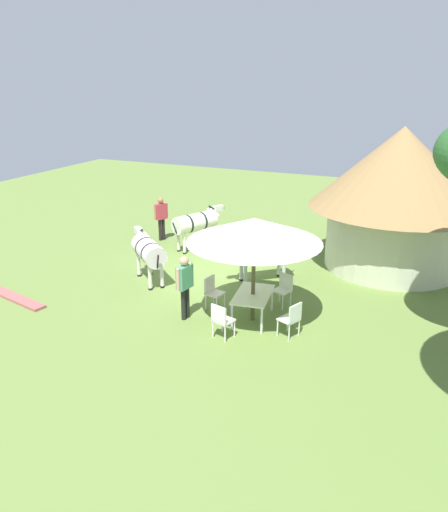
{
  "coord_description": "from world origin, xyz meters",
  "views": [
    {
      "loc": [
        13.59,
        6.48,
        5.98
      ],
      "look_at": [
        0.89,
        0.83,
        1.0
      ],
      "focal_mm": 35.28,
      "sensor_mm": 36.0,
      "label": 1
    }
  ],
  "objects_px": {
    "patio_chair_near_hut": "(221,319)",
    "zebra_toward_hut": "(196,223)",
    "standing_watcher": "(161,215)",
    "patio_chair_west_end": "(292,318)",
    "patio_dining_table": "(253,297)",
    "zebra_by_umbrella": "(261,251)",
    "striped_lounge_chair": "(254,245)",
    "zebra_nearest_camera": "(148,251)",
    "guest_beside_umbrella": "(185,282)",
    "patio_chair_east_end": "(283,288)",
    "patio_chair_near_lawn": "(213,290)",
    "thatched_hut": "(398,191)",
    "shade_umbrella": "(254,230)"
  },
  "relations": [
    {
      "from": "patio_chair_near_lawn",
      "to": "zebra_nearest_camera",
      "type": "distance_m",
      "value": 2.8
    },
    {
      "from": "guest_beside_umbrella",
      "to": "zebra_by_umbrella",
      "type": "height_order",
      "value": "guest_beside_umbrella"
    },
    {
      "from": "patio_chair_east_end",
      "to": "zebra_by_umbrella",
      "type": "bearing_deg",
      "value": -29.82
    },
    {
      "from": "patio_dining_table",
      "to": "patio_chair_near_hut",
      "type": "xyz_separation_m",
      "value": [
        1.23,
        -0.33,
        -0.14
      ]
    },
    {
      "from": "patio_dining_table",
      "to": "zebra_by_umbrella",
      "type": "bearing_deg",
      "value": -164.5
    },
    {
      "from": "patio_chair_west_end",
      "to": "zebra_toward_hut",
      "type": "relative_size",
      "value": 0.42
    },
    {
      "from": "patio_chair_near_hut",
      "to": "zebra_toward_hut",
      "type": "xyz_separation_m",
      "value": [
        -5.77,
        -3.6,
        0.47
      ]
    },
    {
      "from": "patio_chair_east_end",
      "to": "guest_beside_umbrella",
      "type": "distance_m",
      "value": 2.81
    },
    {
      "from": "zebra_nearest_camera",
      "to": "standing_watcher",
      "type": "bearing_deg",
      "value": 66.36
    },
    {
      "from": "patio_chair_near_lawn",
      "to": "striped_lounge_chair",
      "type": "bearing_deg",
      "value": -162.29
    },
    {
      "from": "patio_dining_table",
      "to": "standing_watcher",
      "type": "height_order",
      "value": "standing_watcher"
    },
    {
      "from": "patio_chair_near_lawn",
      "to": "patio_chair_west_end",
      "type": "relative_size",
      "value": 1.0
    },
    {
      "from": "thatched_hut",
      "to": "patio_chair_near_hut",
      "type": "height_order",
      "value": "thatched_hut"
    },
    {
      "from": "thatched_hut",
      "to": "zebra_toward_hut",
      "type": "distance_m",
      "value": 6.95
    },
    {
      "from": "patio_chair_near_hut",
      "to": "guest_beside_umbrella",
      "type": "bearing_deg",
      "value": 170.37
    },
    {
      "from": "striped_lounge_chair",
      "to": "patio_chair_near_hut",
      "type": "bearing_deg",
      "value": 72.58
    },
    {
      "from": "patio_dining_table",
      "to": "striped_lounge_chair",
      "type": "xyz_separation_m",
      "value": [
        -5.11,
        -1.89,
        -0.41
      ]
    },
    {
      "from": "guest_beside_umbrella",
      "to": "zebra_toward_hut",
      "type": "bearing_deg",
      "value": 34.72
    },
    {
      "from": "shade_umbrella",
      "to": "patio_chair_near_lawn",
      "type": "height_order",
      "value": "shade_umbrella"
    },
    {
      "from": "patio_dining_table",
      "to": "zebra_by_umbrella",
      "type": "height_order",
      "value": "zebra_by_umbrella"
    },
    {
      "from": "patio_chair_near_lawn",
      "to": "zebra_by_umbrella",
      "type": "distance_m",
      "value": 2.47
    },
    {
      "from": "patio_chair_near_hut",
      "to": "standing_watcher",
      "type": "xyz_separation_m",
      "value": [
        -6.15,
        -5.29,
        0.49
      ]
    },
    {
      "from": "patio_chair_near_hut",
      "to": "patio_chair_west_end",
      "type": "height_order",
      "value": "same"
    },
    {
      "from": "zebra_by_umbrella",
      "to": "standing_watcher",
      "type": "bearing_deg",
      "value": 23.14
    },
    {
      "from": "patio_chair_west_end",
      "to": "striped_lounge_chair",
      "type": "relative_size",
      "value": 0.93
    },
    {
      "from": "patio_chair_near_hut",
      "to": "zebra_toward_hut",
      "type": "relative_size",
      "value": 0.42
    },
    {
      "from": "patio_chair_east_end",
      "to": "patio_chair_near_hut",
      "type": "distance_m",
      "value": 2.54
    },
    {
      "from": "patio_chair_west_end",
      "to": "patio_dining_table",
      "type": "bearing_deg",
      "value": 90.0
    },
    {
      "from": "guest_beside_umbrella",
      "to": "zebra_nearest_camera",
      "type": "distance_m",
      "value": 2.85
    },
    {
      "from": "patio_chair_near_lawn",
      "to": "zebra_toward_hut",
      "type": "bearing_deg",
      "value": -137.91
    },
    {
      "from": "patio_chair_near_hut",
      "to": "guest_beside_umbrella",
      "type": "xyz_separation_m",
      "value": [
        -0.6,
        -1.3,
        0.51
      ]
    },
    {
      "from": "patio_dining_table",
      "to": "zebra_nearest_camera",
      "type": "bearing_deg",
      "value": -106.93
    },
    {
      "from": "shade_umbrella",
      "to": "guest_beside_umbrella",
      "type": "bearing_deg",
      "value": -69.11
    },
    {
      "from": "standing_watcher",
      "to": "striped_lounge_chair",
      "type": "xyz_separation_m",
      "value": [
        -0.18,
        3.74,
        -0.76
      ]
    },
    {
      "from": "guest_beside_umbrella",
      "to": "zebra_nearest_camera",
      "type": "xyz_separation_m",
      "value": [
        -1.79,
        -2.21,
        -0.04
      ]
    },
    {
      "from": "patio_chair_west_end",
      "to": "standing_watcher",
      "type": "height_order",
      "value": "standing_watcher"
    },
    {
      "from": "guest_beside_umbrella",
      "to": "patio_chair_west_end",
      "type": "bearing_deg",
      "value": -76.34
    },
    {
      "from": "thatched_hut",
      "to": "shade_umbrella",
      "type": "xyz_separation_m",
      "value": [
        5.49,
        -2.77,
        -0.13
      ]
    },
    {
      "from": "thatched_hut",
      "to": "guest_beside_umbrella",
      "type": "height_order",
      "value": "thatched_hut"
    },
    {
      "from": "striped_lounge_chair",
      "to": "zebra_by_umbrella",
      "type": "height_order",
      "value": "zebra_by_umbrella"
    },
    {
      "from": "guest_beside_umbrella",
      "to": "striped_lounge_chair",
      "type": "bearing_deg",
      "value": 13.3
    },
    {
      "from": "patio_dining_table",
      "to": "patio_chair_east_end",
      "type": "relative_size",
      "value": 1.76
    },
    {
      "from": "thatched_hut",
      "to": "standing_watcher",
      "type": "xyz_separation_m",
      "value": [
        0.56,
        -8.4,
        -1.56
      ]
    },
    {
      "from": "zebra_nearest_camera",
      "to": "patio_dining_table",
      "type": "bearing_deg",
      "value": -65.97
    },
    {
      "from": "thatched_hut",
      "to": "zebra_nearest_camera",
      "type": "height_order",
      "value": "thatched_hut"
    },
    {
      "from": "patio_dining_table",
      "to": "zebra_nearest_camera",
      "type": "distance_m",
      "value": 4.03
    },
    {
      "from": "standing_watcher",
      "to": "zebra_toward_hut",
      "type": "bearing_deg",
      "value": 104.51
    },
    {
      "from": "patio_chair_east_end",
      "to": "patio_chair_near_hut",
      "type": "height_order",
      "value": "same"
    },
    {
      "from": "patio_chair_east_end",
      "to": "standing_watcher",
      "type": "height_order",
      "value": "standing_watcher"
    },
    {
      "from": "guest_beside_umbrella",
      "to": "standing_watcher",
      "type": "relative_size",
      "value": 1.02
    }
  ]
}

